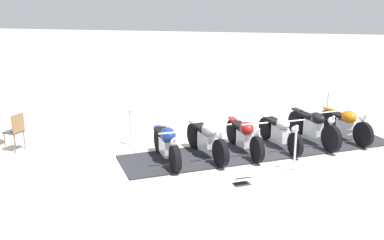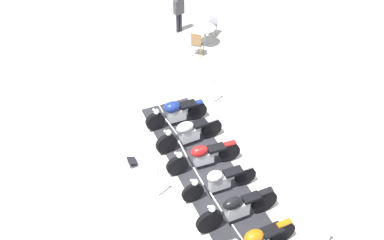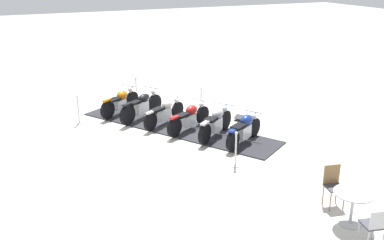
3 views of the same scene
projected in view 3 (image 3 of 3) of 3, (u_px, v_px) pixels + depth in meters
The scene contains 16 objects.
ground_plane at pixel (177, 128), 15.19m from camera, with size 80.00×80.00×0.00m, color beige.
display_platform at pixel (177, 127), 15.18m from camera, with size 7.37×1.63×0.04m, color #28282D.
motorcycle_navy at pixel (245, 129), 13.69m from camera, with size 1.16×1.79×0.90m.
motorcycle_chrome at pixel (216, 122), 14.23m from camera, with size 1.39×1.81×0.96m.
motorcycle_maroon at pixel (190, 117), 14.78m from camera, with size 1.20×1.98×0.93m.
motorcycle_cream at pixel (165, 111), 15.32m from camera, with size 1.22×1.89×0.90m.
motorcycle_black at pixel (142, 106), 15.85m from camera, with size 1.36×1.96×1.04m.
motorcycle_copper at pixel (121, 101), 16.39m from camera, with size 1.30×1.78×0.99m.
stanchion_left_rear at pixel (79, 114), 15.48m from camera, with size 0.30×0.30×1.05m.
stanchion_right_mid at pixel (201, 106), 16.28m from camera, with size 0.32×0.32×1.11m.
stanchion_right_rear at pixel (136, 94), 17.94m from camera, with size 0.35×0.35×1.03m.
stanchion_left_front at pixel (236, 154), 12.21m from camera, with size 0.30×0.30×1.03m.
info_placard at pixel (239, 119), 15.84m from camera, with size 0.40×0.38×0.20m.
cafe_table at pixel (353, 200), 9.37m from camera, with size 0.85×0.85×0.77m.
cafe_chair_near_table at pixel (333, 183), 10.13m from camera, with size 0.47×0.47×0.99m.
cafe_chair_across_table at pixel (375, 224), 8.63m from camera, with size 0.48×0.48×0.88m.
Camera 3 is at (-13.20, 5.32, 5.34)m, focal length 41.13 mm.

